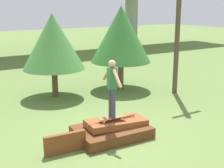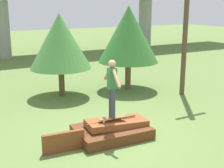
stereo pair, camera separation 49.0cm
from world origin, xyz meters
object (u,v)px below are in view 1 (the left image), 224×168
at_px(skateboard, 112,118).
at_px(skater, 112,85).
at_px(tree_mid_back, 121,34).
at_px(utility_pole, 179,10).
at_px(tree_behind_left, 53,42).

distance_m(skateboard, skater, 0.94).
bearing_deg(skater, tree_mid_back, 53.15).
bearing_deg(skater, utility_pole, 27.51).
distance_m(skateboard, tree_behind_left, 4.98).
relative_size(skater, tree_mid_back, 0.44).
height_order(skater, utility_pole, utility_pole).
bearing_deg(skater, skateboard, 180.00).
distance_m(skater, utility_pole, 5.70).
xyz_separation_m(skater, tree_behind_left, (0.27, 4.69, 0.70)).
bearing_deg(tree_mid_back, utility_pole, -49.08).
xyz_separation_m(utility_pole, tree_behind_left, (-4.49, 2.21, -1.19)).
bearing_deg(tree_behind_left, utility_pole, -26.21).
xyz_separation_m(skateboard, tree_behind_left, (0.27, 4.69, 1.65)).
xyz_separation_m(utility_pole, tree_mid_back, (-1.56, 1.80, -1.02)).
distance_m(skater, tree_mid_back, 5.42).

